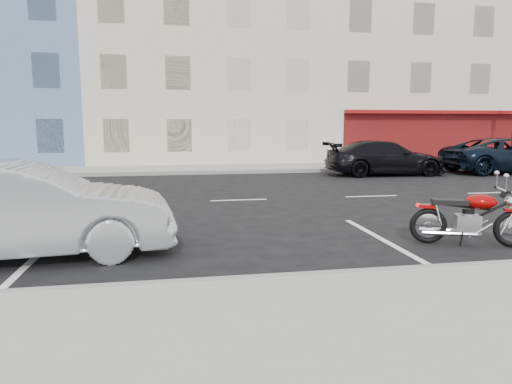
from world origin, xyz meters
TOP-DOWN VIEW (x-y plane):
  - ground at (0.00, 0.00)m, footprint 120.00×120.00m
  - sidewalk_near at (-5.00, -8.70)m, footprint 80.00×3.40m
  - sidewalk_far at (-5.00, 8.70)m, footprint 80.00×3.40m
  - curb_near at (-5.00, -7.00)m, footprint 80.00×0.12m
  - curb_far at (-5.00, 7.00)m, footprint 80.00×0.12m
  - bldg_cream at (-2.00, 16.30)m, footprint 12.00×12.00m
  - bldg_corner at (11.00, 16.30)m, footprint 14.00×12.00m
  - fire_hydrant at (12.00, 8.50)m, footprint 0.20×0.20m
  - sedan_silver at (-6.15, -5.05)m, footprint 4.82×2.12m
  - suv_far at (10.76, 5.32)m, footprint 5.60×2.67m
  - car_far at (5.01, 5.43)m, footprint 5.08×2.21m

SIDE VIEW (x-z plane):
  - ground at x=0.00m, z-range 0.00..0.00m
  - sidewalk_near at x=-5.00m, z-range 0.00..0.15m
  - sidewalk_far at x=-5.00m, z-range 0.00..0.15m
  - curb_near at x=-5.00m, z-range 0.00..0.16m
  - curb_far at x=-5.00m, z-range 0.00..0.16m
  - fire_hydrant at x=12.00m, z-range 0.17..0.89m
  - car_far at x=5.01m, z-range 0.00..1.46m
  - sedan_silver at x=-6.15m, z-range 0.00..1.54m
  - suv_far at x=10.76m, z-range 0.00..1.54m
  - bldg_cream at x=-2.00m, z-range 0.00..11.50m
  - bldg_corner at x=11.00m, z-range 0.00..12.50m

